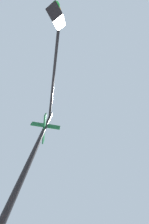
{
  "coord_description": "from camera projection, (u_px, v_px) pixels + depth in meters",
  "views": [
    {
      "loc": [
        -5.81,
        -4.68,
        1.64
      ],
      "look_at": [
        -6.55,
        -5.16,
        3.62
      ],
      "focal_mm": 17.93,
      "sensor_mm": 36.0,
      "label": 1
    }
  ],
  "objects": [
    {
      "name": "traffic_signal_near",
      "position": [
        43.0,
        92.0,
        2.71
      ],
      "size": [
        2.87,
        2.71,
        6.03
      ],
      "color": "black",
      "rests_on": "ground_plane"
    }
  ]
}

